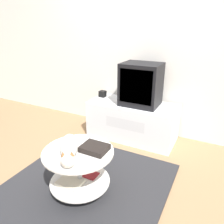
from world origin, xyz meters
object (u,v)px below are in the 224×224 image
dvd_box (95,148)px  cat (69,148)px  tv (141,84)px  speaker (103,94)px

dvd_box → cat: bearing=-136.4°
tv → cat: size_ratio=1.12×
tv → cat: 1.35m
tv → dvd_box: size_ratio=2.36×
speaker → dvd_box: 1.38m
speaker → tv: bearing=-5.6°
dvd_box → cat: size_ratio=0.47×
speaker → dvd_box: (0.62, -1.23, -0.07)m
tv → speaker: bearing=174.4°
cat → tv: bearing=138.6°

